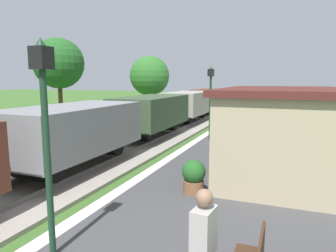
# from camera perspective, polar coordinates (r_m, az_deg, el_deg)

# --- Properties ---
(freight_train) EXTENTS (2.50, 32.60, 2.12)m
(freight_train) POSITION_cam_1_polar(r_m,az_deg,el_deg) (17.00, -3.12, 2.18)
(freight_train) COLOR brown
(freight_train) RESTS_ON rail_near
(station_hut) EXTENTS (3.50, 5.80, 2.78)m
(station_hut) POSITION_cam_1_polar(r_m,az_deg,el_deg) (10.44, 19.92, -0.96)
(station_hut) COLOR tan
(station_hut) RESTS_ON platform_slab
(bench_down_platform) EXTENTS (0.42, 1.50, 0.91)m
(bench_down_platform) POSITION_cam_1_polar(r_m,az_deg,el_deg) (15.48, 19.80, -1.48)
(bench_down_platform) COLOR #422819
(bench_down_platform) RESTS_ON platform_slab
(person_waiting) EXTENTS (0.28, 0.40, 1.71)m
(person_waiting) POSITION_cam_1_polar(r_m,az_deg,el_deg) (4.21, 6.56, -21.50)
(person_waiting) COLOR #474C66
(person_waiting) RESTS_ON platform_slab
(potted_planter) EXTENTS (0.64, 0.64, 0.92)m
(potted_planter) POSITION_cam_1_polar(r_m,az_deg,el_deg) (8.43, 4.78, -9.18)
(potted_planter) COLOR brown
(potted_planter) RESTS_ON platform_slab
(lamp_post_near) EXTENTS (0.28, 0.28, 3.70)m
(lamp_post_near) POSITION_cam_1_polar(r_m,az_deg,el_deg) (5.41, -21.87, 2.78)
(lamp_post_near) COLOR #193823
(lamp_post_near) RESTS_ON platform_slab
(lamp_post_far) EXTENTS (0.28, 0.28, 3.70)m
(lamp_post_far) POSITION_cam_1_polar(r_m,az_deg,el_deg) (15.70, 7.88, 6.72)
(lamp_post_far) COLOR #193823
(lamp_post_far) RESTS_ON platform_slab
(tree_field_left) EXTENTS (3.25, 3.25, 5.95)m
(tree_field_left) POSITION_cam_1_polar(r_m,az_deg,el_deg) (21.49, -19.56, 10.82)
(tree_field_left) COLOR #4C3823
(tree_field_left) RESTS_ON ground
(tree_field_distant) EXTENTS (3.17, 3.17, 5.17)m
(tree_field_distant) POSITION_cam_1_polar(r_m,az_deg,el_deg) (25.13, -3.42, 9.21)
(tree_field_distant) COLOR #4C3823
(tree_field_distant) RESTS_ON ground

